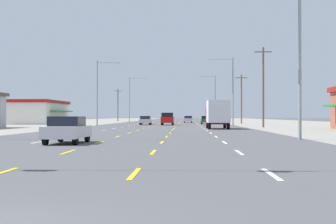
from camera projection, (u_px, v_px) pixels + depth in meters
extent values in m
plane|color=#4C4C4F|center=(164.00, 126.00, 71.75)|extent=(572.00, 572.00, 0.00)
cube|color=white|center=(38.00, 142.00, 27.96)|extent=(0.14, 2.60, 0.01)
cube|color=white|center=(69.00, 137.00, 35.45)|extent=(0.14, 2.60, 0.01)
cube|color=white|center=(89.00, 133.00, 42.95)|extent=(0.14, 2.60, 0.01)
cube|color=white|center=(104.00, 130.00, 50.44)|extent=(0.14, 2.60, 0.01)
cube|color=white|center=(114.00, 128.00, 57.94)|extent=(0.14, 2.60, 0.01)
cube|color=white|center=(122.00, 127.00, 65.43)|extent=(0.14, 2.60, 0.01)
cube|color=white|center=(129.00, 126.00, 72.93)|extent=(0.14, 2.60, 0.01)
cube|color=white|center=(134.00, 125.00, 80.42)|extent=(0.14, 2.60, 0.01)
cube|color=white|center=(138.00, 124.00, 87.92)|extent=(0.14, 2.60, 0.01)
cube|color=white|center=(142.00, 123.00, 95.42)|extent=(0.14, 2.60, 0.01)
cube|color=white|center=(145.00, 123.00, 102.91)|extent=(0.14, 2.60, 0.01)
cube|color=white|center=(148.00, 122.00, 110.41)|extent=(0.14, 2.60, 0.01)
cube|color=white|center=(150.00, 122.00, 117.90)|extent=(0.14, 2.60, 0.01)
cube|color=white|center=(152.00, 122.00, 125.40)|extent=(0.14, 2.60, 0.01)
cube|color=white|center=(154.00, 121.00, 132.89)|extent=(0.14, 2.60, 0.01)
cube|color=white|center=(156.00, 121.00, 140.39)|extent=(0.14, 2.60, 0.01)
cube|color=white|center=(157.00, 121.00, 147.88)|extent=(0.14, 2.60, 0.01)
cube|color=white|center=(159.00, 120.00, 155.38)|extent=(0.14, 2.60, 0.01)
cube|color=white|center=(160.00, 120.00, 162.87)|extent=(0.14, 2.60, 0.01)
cube|color=white|center=(161.00, 120.00, 170.37)|extent=(0.14, 2.60, 0.01)
cube|color=white|center=(162.00, 120.00, 177.86)|extent=(0.14, 2.60, 0.01)
cube|color=white|center=(163.00, 120.00, 185.36)|extent=(0.14, 2.60, 0.01)
cube|color=white|center=(164.00, 120.00, 192.85)|extent=(0.14, 2.60, 0.01)
cube|color=white|center=(165.00, 119.00, 200.35)|extent=(0.14, 2.60, 0.01)
cube|color=white|center=(165.00, 119.00, 207.84)|extent=(0.14, 2.60, 0.01)
cube|color=white|center=(166.00, 119.00, 215.34)|extent=(0.14, 2.60, 0.01)
cube|color=white|center=(167.00, 119.00, 222.84)|extent=(0.14, 2.60, 0.01)
cube|color=yellow|center=(0.00, 173.00, 12.85)|extent=(0.14, 2.60, 0.01)
cube|color=yellow|center=(68.00, 152.00, 20.34)|extent=(0.14, 2.60, 0.01)
cube|color=yellow|center=(100.00, 142.00, 27.84)|extent=(0.14, 2.60, 0.01)
cube|color=yellow|center=(118.00, 137.00, 35.33)|extent=(0.14, 2.60, 0.01)
cube|color=yellow|center=(130.00, 133.00, 42.83)|extent=(0.14, 2.60, 0.01)
cube|color=yellow|center=(138.00, 130.00, 50.32)|extent=(0.14, 2.60, 0.01)
cube|color=yellow|center=(144.00, 128.00, 57.82)|extent=(0.14, 2.60, 0.01)
cube|color=yellow|center=(149.00, 127.00, 65.31)|extent=(0.14, 2.60, 0.01)
cube|color=yellow|center=(152.00, 126.00, 72.81)|extent=(0.14, 2.60, 0.01)
cube|color=yellow|center=(156.00, 125.00, 80.30)|extent=(0.14, 2.60, 0.01)
cube|color=yellow|center=(158.00, 124.00, 87.80)|extent=(0.14, 2.60, 0.01)
cube|color=yellow|center=(160.00, 123.00, 95.29)|extent=(0.14, 2.60, 0.01)
cube|color=yellow|center=(162.00, 123.00, 102.79)|extent=(0.14, 2.60, 0.01)
cube|color=yellow|center=(164.00, 122.00, 110.28)|extent=(0.14, 2.60, 0.01)
cube|color=yellow|center=(165.00, 122.00, 117.78)|extent=(0.14, 2.60, 0.01)
cube|color=yellow|center=(166.00, 122.00, 125.28)|extent=(0.14, 2.60, 0.01)
cube|color=yellow|center=(167.00, 121.00, 132.77)|extent=(0.14, 2.60, 0.01)
cube|color=yellow|center=(168.00, 121.00, 140.27)|extent=(0.14, 2.60, 0.01)
cube|color=yellow|center=(169.00, 121.00, 147.76)|extent=(0.14, 2.60, 0.01)
cube|color=yellow|center=(170.00, 120.00, 155.26)|extent=(0.14, 2.60, 0.01)
cube|color=yellow|center=(171.00, 120.00, 162.75)|extent=(0.14, 2.60, 0.01)
cube|color=yellow|center=(171.00, 120.00, 170.25)|extent=(0.14, 2.60, 0.01)
cube|color=yellow|center=(172.00, 120.00, 177.74)|extent=(0.14, 2.60, 0.01)
cube|color=yellow|center=(172.00, 120.00, 185.24)|extent=(0.14, 2.60, 0.01)
cube|color=yellow|center=(173.00, 120.00, 192.73)|extent=(0.14, 2.60, 0.01)
cube|color=yellow|center=(173.00, 119.00, 200.23)|extent=(0.14, 2.60, 0.01)
cube|color=yellow|center=(174.00, 119.00, 207.72)|extent=(0.14, 2.60, 0.01)
cube|color=yellow|center=(174.00, 119.00, 215.22)|extent=(0.14, 2.60, 0.01)
cube|color=yellow|center=(174.00, 119.00, 222.71)|extent=(0.14, 2.60, 0.01)
cube|color=yellow|center=(134.00, 174.00, 12.72)|extent=(0.14, 2.60, 0.01)
cube|color=yellow|center=(153.00, 152.00, 20.22)|extent=(0.14, 2.60, 0.01)
cube|color=yellow|center=(162.00, 142.00, 27.72)|extent=(0.14, 2.60, 0.01)
cube|color=yellow|center=(167.00, 137.00, 35.21)|extent=(0.14, 2.60, 0.01)
cube|color=yellow|center=(170.00, 133.00, 42.71)|extent=(0.14, 2.60, 0.01)
cube|color=yellow|center=(172.00, 130.00, 50.20)|extent=(0.14, 2.60, 0.01)
cube|color=yellow|center=(174.00, 129.00, 57.70)|extent=(0.14, 2.60, 0.01)
cube|color=yellow|center=(175.00, 127.00, 65.19)|extent=(0.14, 2.60, 0.01)
cube|color=yellow|center=(176.00, 126.00, 72.69)|extent=(0.14, 2.60, 0.01)
cube|color=yellow|center=(177.00, 125.00, 80.18)|extent=(0.14, 2.60, 0.01)
cube|color=yellow|center=(178.00, 124.00, 87.68)|extent=(0.14, 2.60, 0.01)
cube|color=yellow|center=(178.00, 123.00, 95.17)|extent=(0.14, 2.60, 0.01)
cube|color=yellow|center=(179.00, 123.00, 102.67)|extent=(0.14, 2.60, 0.01)
cube|color=yellow|center=(179.00, 122.00, 110.16)|extent=(0.14, 2.60, 0.01)
cube|color=yellow|center=(180.00, 122.00, 117.66)|extent=(0.14, 2.60, 0.01)
cube|color=yellow|center=(180.00, 122.00, 125.15)|extent=(0.14, 2.60, 0.01)
cube|color=yellow|center=(180.00, 121.00, 132.65)|extent=(0.14, 2.60, 0.01)
cube|color=yellow|center=(181.00, 121.00, 140.14)|extent=(0.14, 2.60, 0.01)
cube|color=yellow|center=(181.00, 121.00, 147.64)|extent=(0.14, 2.60, 0.01)
cube|color=yellow|center=(181.00, 120.00, 155.14)|extent=(0.14, 2.60, 0.01)
cube|color=yellow|center=(181.00, 120.00, 162.63)|extent=(0.14, 2.60, 0.01)
cube|color=yellow|center=(181.00, 120.00, 170.13)|extent=(0.14, 2.60, 0.01)
cube|color=yellow|center=(182.00, 120.00, 177.62)|extent=(0.14, 2.60, 0.01)
cube|color=yellow|center=(182.00, 120.00, 185.12)|extent=(0.14, 2.60, 0.01)
cube|color=yellow|center=(182.00, 120.00, 192.61)|extent=(0.14, 2.60, 0.01)
cube|color=yellow|center=(182.00, 119.00, 200.11)|extent=(0.14, 2.60, 0.01)
cube|color=yellow|center=(182.00, 119.00, 207.60)|extent=(0.14, 2.60, 0.01)
cube|color=yellow|center=(182.00, 119.00, 215.10)|extent=(0.14, 2.60, 0.01)
cube|color=yellow|center=(182.00, 119.00, 222.59)|extent=(0.14, 2.60, 0.01)
cube|color=white|center=(271.00, 174.00, 12.60)|extent=(0.14, 2.60, 0.01)
cube|color=white|center=(239.00, 152.00, 20.10)|extent=(0.14, 2.60, 0.01)
cube|color=white|center=(225.00, 142.00, 27.59)|extent=(0.14, 2.60, 0.01)
cube|color=white|center=(216.00, 137.00, 35.09)|extent=(0.14, 2.60, 0.01)
cube|color=white|center=(211.00, 133.00, 42.58)|extent=(0.14, 2.60, 0.01)
cube|color=white|center=(207.00, 130.00, 50.08)|extent=(0.14, 2.60, 0.01)
cube|color=white|center=(204.00, 129.00, 57.58)|extent=(0.14, 2.60, 0.01)
cube|color=white|center=(202.00, 127.00, 65.07)|extent=(0.14, 2.60, 0.01)
cube|color=white|center=(200.00, 126.00, 72.57)|extent=(0.14, 2.60, 0.01)
cube|color=white|center=(199.00, 125.00, 80.06)|extent=(0.14, 2.60, 0.01)
cube|color=white|center=(198.00, 124.00, 87.56)|extent=(0.14, 2.60, 0.01)
cube|color=white|center=(197.00, 123.00, 95.05)|extent=(0.14, 2.60, 0.01)
cube|color=white|center=(196.00, 123.00, 102.55)|extent=(0.14, 2.60, 0.01)
cube|color=white|center=(195.00, 122.00, 110.04)|extent=(0.14, 2.60, 0.01)
cube|color=white|center=(194.00, 122.00, 117.54)|extent=(0.14, 2.60, 0.01)
cube|color=white|center=(194.00, 122.00, 125.03)|extent=(0.14, 2.60, 0.01)
cube|color=white|center=(193.00, 121.00, 132.53)|extent=(0.14, 2.60, 0.01)
cube|color=white|center=(193.00, 121.00, 140.02)|extent=(0.14, 2.60, 0.01)
cube|color=white|center=(193.00, 121.00, 147.52)|extent=(0.14, 2.60, 0.01)
cube|color=white|center=(192.00, 120.00, 155.01)|extent=(0.14, 2.60, 0.01)
cube|color=white|center=(192.00, 120.00, 162.51)|extent=(0.14, 2.60, 0.01)
cube|color=white|center=(192.00, 120.00, 170.00)|extent=(0.14, 2.60, 0.01)
cube|color=white|center=(191.00, 120.00, 177.50)|extent=(0.14, 2.60, 0.01)
cube|color=white|center=(191.00, 120.00, 185.00)|extent=(0.14, 2.60, 0.01)
cube|color=white|center=(191.00, 120.00, 192.49)|extent=(0.14, 2.60, 0.01)
cube|color=white|center=(191.00, 119.00, 199.99)|extent=(0.14, 2.60, 0.01)
cube|color=white|center=(190.00, 119.00, 207.48)|extent=(0.14, 2.60, 0.01)
cube|color=white|center=(190.00, 119.00, 214.98)|extent=(0.14, 2.60, 0.01)
cube|color=white|center=(190.00, 119.00, 222.47)|extent=(0.14, 2.60, 0.01)
cube|color=silver|center=(68.00, 132.00, 26.80)|extent=(1.80, 4.50, 0.62)
cube|color=black|center=(67.00, 121.00, 26.70)|extent=(1.62, 2.10, 0.52)
cylinder|color=black|center=(61.00, 136.00, 28.37)|extent=(0.22, 0.64, 0.64)
cylinder|color=black|center=(87.00, 136.00, 28.32)|extent=(0.22, 0.64, 0.64)
cylinder|color=black|center=(45.00, 139.00, 25.27)|extent=(0.22, 0.64, 0.64)
cylinder|color=black|center=(75.00, 139.00, 25.22)|extent=(0.22, 0.64, 0.64)
cube|color=maroon|center=(216.00, 115.00, 59.33)|extent=(2.40, 1.90, 2.10)
cube|color=silver|center=(218.00, 111.00, 55.63)|extent=(2.40, 5.10, 2.50)
cylinder|color=black|center=(207.00, 124.00, 59.31)|extent=(0.30, 0.96, 0.96)
cylinder|color=black|center=(225.00, 124.00, 59.24)|extent=(0.30, 0.96, 0.96)
cylinder|color=black|center=(209.00, 125.00, 54.41)|extent=(0.30, 0.96, 0.96)
cylinder|color=black|center=(228.00, 125.00, 54.34)|extent=(0.30, 0.96, 0.96)
cube|color=red|center=(168.00, 120.00, 79.42)|extent=(1.98, 4.90, 0.92)
cube|color=black|center=(167.00, 115.00, 79.38)|extent=(1.82, 2.70, 0.68)
cylinder|color=black|center=(163.00, 123.00, 81.15)|extent=(0.26, 0.76, 0.76)
cylinder|color=black|center=(173.00, 123.00, 81.09)|extent=(0.26, 0.76, 0.76)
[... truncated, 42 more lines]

